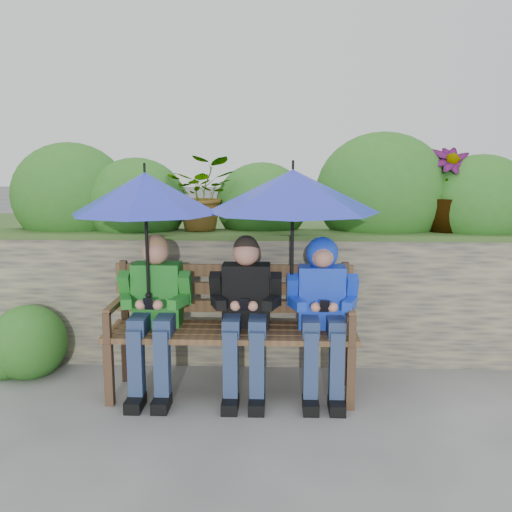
{
  "coord_description": "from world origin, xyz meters",
  "views": [
    {
      "loc": [
        0.15,
        -3.67,
        1.59
      ],
      "look_at": [
        0.0,
        0.1,
        0.95
      ],
      "focal_mm": 40.0,
      "sensor_mm": 36.0,
      "label": 1
    }
  ],
  "objects_px": {
    "boy_middle": "(246,308)",
    "umbrella_right": "(293,191)",
    "boy_right": "(322,303)",
    "park_bench": "(232,320)",
    "boy_left": "(155,307)",
    "umbrella_left": "(145,193)"
  },
  "relations": [
    {
      "from": "boy_middle",
      "to": "umbrella_right",
      "type": "distance_m",
      "value": 0.84
    },
    {
      "from": "umbrella_right",
      "to": "boy_right",
      "type": "bearing_deg",
      "value": -5.48
    },
    {
      "from": "boy_middle",
      "to": "umbrella_right",
      "type": "height_order",
      "value": "umbrella_right"
    },
    {
      "from": "park_bench",
      "to": "umbrella_right",
      "type": "distance_m",
      "value": 0.97
    },
    {
      "from": "umbrella_right",
      "to": "boy_left",
      "type": "bearing_deg",
      "value": -177.93
    },
    {
      "from": "boy_left",
      "to": "umbrella_right",
      "type": "height_order",
      "value": "umbrella_right"
    },
    {
      "from": "park_bench",
      "to": "boy_left",
      "type": "relative_size",
      "value": 1.54
    },
    {
      "from": "boy_left",
      "to": "boy_right",
      "type": "height_order",
      "value": "boy_left"
    },
    {
      "from": "park_bench",
      "to": "umbrella_left",
      "type": "bearing_deg",
      "value": -169.53
    },
    {
      "from": "boy_left",
      "to": "boy_right",
      "type": "xyz_separation_m",
      "value": [
        1.13,
        0.01,
        0.03
      ]
    },
    {
      "from": "boy_right",
      "to": "umbrella_right",
      "type": "relative_size",
      "value": 0.94
    },
    {
      "from": "park_bench",
      "to": "umbrella_right",
      "type": "bearing_deg",
      "value": -5.93
    },
    {
      "from": "boy_left",
      "to": "park_bench",
      "type": "bearing_deg",
      "value": 8.28
    },
    {
      "from": "umbrella_left",
      "to": "umbrella_right",
      "type": "distance_m",
      "value": 0.96
    },
    {
      "from": "boy_left",
      "to": "umbrella_left",
      "type": "relative_size",
      "value": 1.12
    },
    {
      "from": "boy_middle",
      "to": "umbrella_left",
      "type": "relative_size",
      "value": 1.11
    },
    {
      "from": "boy_right",
      "to": "umbrella_left",
      "type": "relative_size",
      "value": 1.1
    },
    {
      "from": "umbrella_right",
      "to": "umbrella_left",
      "type": "bearing_deg",
      "value": -176.43
    },
    {
      "from": "umbrella_left",
      "to": "boy_middle",
      "type": "bearing_deg",
      "value": 2.36
    },
    {
      "from": "park_bench",
      "to": "boy_right",
      "type": "relative_size",
      "value": 1.55
    },
    {
      "from": "park_bench",
      "to": "boy_left",
      "type": "distance_m",
      "value": 0.53
    },
    {
      "from": "boy_left",
      "to": "boy_right",
      "type": "bearing_deg",
      "value": 0.7
    }
  ]
}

